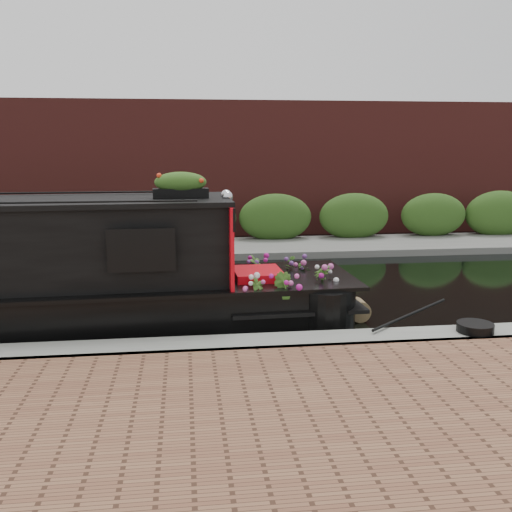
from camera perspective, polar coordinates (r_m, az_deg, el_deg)
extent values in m
plane|color=black|center=(10.67, -5.32, -3.87)|extent=(80.00, 80.00, 0.00)
cube|color=gray|center=(7.54, -4.46, -10.41)|extent=(40.00, 0.60, 0.50)
cube|color=slate|center=(14.76, -5.87, 0.38)|extent=(40.00, 2.40, 0.34)
cube|color=#2D511B|center=(15.65, -5.95, 1.00)|extent=(40.00, 1.10, 2.80)
cube|color=maroon|center=(17.72, -6.10, 2.20)|extent=(40.00, 1.00, 8.00)
cube|color=red|center=(8.61, -2.95, 1.32)|extent=(0.12, 1.59, 1.22)
cube|color=black|center=(7.81, -11.37, 0.57)|extent=(0.82, 0.06, 0.50)
cube|color=red|center=(8.79, 0.16, -2.84)|extent=(0.76, 0.84, 0.45)
sphere|color=silver|center=(8.39, -2.87, 5.96)|extent=(0.16, 0.16, 0.16)
sphere|color=silver|center=(8.64, -3.00, 6.11)|extent=(0.16, 0.16, 0.16)
cube|color=black|center=(8.49, -7.53, 6.24)|extent=(0.82, 0.24, 0.14)
ellipsoid|color=#F53E1B|center=(8.48, -7.56, 7.45)|extent=(0.89, 0.23, 0.22)
imported|color=#386321|center=(8.16, 0.10, -3.84)|extent=(0.31, 0.26, 0.49)
imported|color=#386321|center=(8.19, 2.72, -3.58)|extent=(0.38, 0.39, 0.55)
imported|color=#386321|center=(9.46, 4.23, -1.71)|extent=(0.58, 0.55, 0.50)
imported|color=#386321|center=(8.73, 6.61, -2.72)|extent=(0.38, 0.38, 0.54)
imported|color=#386321|center=(9.46, -0.01, -1.53)|extent=(0.33, 0.35, 0.55)
cylinder|color=olive|center=(9.26, 10.15, -5.30)|extent=(0.33, 0.35, 0.33)
cylinder|color=black|center=(8.36, 21.07, -6.68)|extent=(0.49, 0.49, 0.12)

